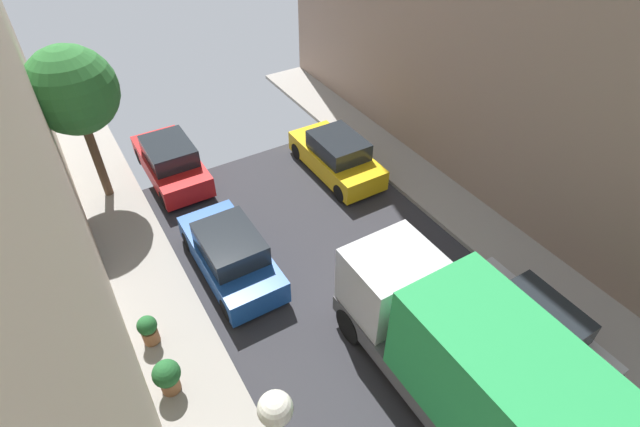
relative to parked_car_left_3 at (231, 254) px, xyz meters
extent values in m
cube|color=#194799|center=(0.00, 0.04, -0.17)|extent=(1.76, 4.20, 0.76)
cube|color=#1E2328|center=(0.00, -0.11, 0.53)|extent=(1.56, 2.10, 0.64)
cylinder|color=black|center=(-0.78, 1.59, -0.40)|extent=(0.22, 0.64, 0.64)
cylinder|color=black|center=(0.78, 1.59, -0.40)|extent=(0.22, 0.64, 0.64)
cylinder|color=black|center=(-0.78, -1.51, -0.40)|extent=(0.22, 0.64, 0.64)
cylinder|color=black|center=(0.78, -1.51, -0.40)|extent=(0.22, 0.64, 0.64)
cube|color=red|center=(0.00, 5.56, -0.17)|extent=(1.76, 4.20, 0.76)
cube|color=#1E2328|center=(0.00, 5.41, 0.53)|extent=(1.56, 2.10, 0.64)
cylinder|color=black|center=(-0.78, 7.11, -0.40)|extent=(0.22, 0.64, 0.64)
cylinder|color=black|center=(0.78, 7.11, -0.40)|extent=(0.22, 0.64, 0.64)
cylinder|color=black|center=(-0.78, 4.01, -0.40)|extent=(0.22, 0.64, 0.64)
cylinder|color=black|center=(0.78, 4.01, -0.40)|extent=(0.22, 0.64, 0.64)
cube|color=silver|center=(5.40, -6.25, -0.17)|extent=(1.76, 4.20, 0.76)
cube|color=#1E2328|center=(5.40, -6.40, 0.53)|extent=(1.56, 2.10, 0.64)
cylinder|color=black|center=(4.62, -4.70, -0.40)|extent=(0.22, 0.64, 0.64)
cylinder|color=black|center=(6.18, -4.70, -0.40)|extent=(0.22, 0.64, 0.64)
cylinder|color=black|center=(4.62, -7.80, -0.40)|extent=(0.22, 0.64, 0.64)
cylinder|color=black|center=(6.18, -7.80, -0.40)|extent=(0.22, 0.64, 0.64)
cube|color=gold|center=(5.40, 2.73, -0.17)|extent=(1.76, 4.20, 0.76)
cube|color=#1E2328|center=(5.40, 2.58, 0.53)|extent=(1.56, 2.10, 0.64)
cylinder|color=black|center=(4.62, 4.28, -0.40)|extent=(0.22, 0.64, 0.64)
cylinder|color=black|center=(6.18, 4.28, -0.40)|extent=(0.22, 0.64, 0.64)
cylinder|color=black|center=(4.62, 1.18, -0.40)|extent=(0.22, 0.64, 0.64)
cylinder|color=black|center=(6.18, 1.18, -0.40)|extent=(0.22, 0.64, 0.64)
cube|color=#4C4C51|center=(2.70, -6.36, 0.01)|extent=(2.20, 6.60, 0.50)
cube|color=#B7B7BC|center=(2.70, -3.96, 1.11)|extent=(2.10, 1.80, 1.70)
cube|color=green|center=(2.70, -7.36, 1.46)|extent=(2.24, 4.20, 2.40)
cylinder|color=black|center=(1.72, -3.76, -0.24)|extent=(0.30, 0.96, 0.96)
cylinder|color=black|center=(3.68, -3.76, -0.24)|extent=(0.30, 0.96, 0.96)
cylinder|color=brown|center=(-2.33, 5.61, 0.90)|extent=(0.29, 0.29, 2.94)
sphere|color=#2D7233|center=(-2.33, 5.61, 3.40)|extent=(2.73, 2.73, 2.73)
cylinder|color=brown|center=(-2.82, -1.31, -0.35)|extent=(0.42, 0.42, 0.44)
sphere|color=#23602D|center=(-2.82, -1.31, 0.07)|extent=(0.50, 0.50, 0.50)
cylinder|color=brown|center=(-2.82, -2.88, -0.37)|extent=(0.46, 0.46, 0.39)
sphere|color=#23602D|center=(-2.82, -2.88, 0.09)|extent=(0.66, 0.66, 0.66)
sphere|color=white|center=(-1.90, -7.18, 4.66)|extent=(0.44, 0.44, 0.44)
camera|label=1|loc=(-2.91, -9.87, 10.13)|focal=27.19mm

